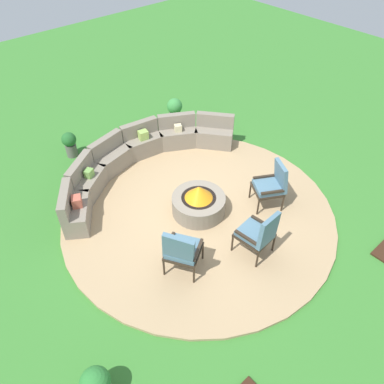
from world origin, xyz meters
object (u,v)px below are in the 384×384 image
at_px(curved_stone_bench, 138,157).
at_px(potted_plant_2, 175,108).
at_px(lounge_chair_front_right, 259,233).
at_px(fire_pit, 199,202).
at_px(potted_plant_1, 70,143).
at_px(lounge_chair_back_left, 272,184).
at_px(lounge_chair_front_left, 182,250).

bearing_deg(curved_stone_bench, potted_plant_2, 30.06).
bearing_deg(lounge_chair_front_right, curved_stone_bench, 86.70).
height_order(curved_stone_bench, potted_plant_2, curved_stone_bench).
distance_m(fire_pit, potted_plant_1, 3.63).
height_order(lounge_chair_back_left, potted_plant_1, lounge_chair_back_left).
height_order(curved_stone_bench, lounge_chair_back_left, lounge_chair_back_left).
relative_size(fire_pit, curved_stone_bench, 0.23).
bearing_deg(lounge_chair_back_left, fire_pit, 87.49).
bearing_deg(curved_stone_bench, potted_plant_1, 119.48).
bearing_deg(potted_plant_2, lounge_chair_back_left, -100.16).
height_order(fire_pit, lounge_chair_front_left, lounge_chair_front_left).
height_order(fire_pit, potted_plant_1, fire_pit).
height_order(lounge_chair_front_left, potted_plant_1, lounge_chair_front_left).
distance_m(curved_stone_bench, lounge_chair_back_left, 3.05).
distance_m(lounge_chair_front_right, potted_plant_2, 4.98).
bearing_deg(curved_stone_bench, lounge_chair_back_left, -63.90).
relative_size(lounge_chair_back_left, potted_plant_2, 1.62).
xyz_separation_m(potted_plant_1, potted_plant_2, (2.92, -0.37, -0.00)).
height_order(lounge_chair_front_left, potted_plant_2, lounge_chair_front_left).
xyz_separation_m(fire_pit, potted_plant_1, (-0.97, 3.49, 0.04)).
xyz_separation_m(fire_pit, lounge_chair_front_left, (-1.19, -0.89, 0.31)).
relative_size(lounge_chair_front_left, potted_plant_1, 1.72).
height_order(fire_pit, potted_plant_2, fire_pit).
xyz_separation_m(lounge_chair_front_left, potted_plant_2, (3.15, 4.02, -0.26)).
height_order(lounge_chair_front_right, lounge_chair_back_left, lounge_chair_front_right).
relative_size(fire_pit, lounge_chair_front_right, 1.05).
bearing_deg(potted_plant_1, fire_pit, -74.55).
bearing_deg(potted_plant_1, lounge_chair_back_left, -62.65).
bearing_deg(fire_pit, lounge_chair_front_left, -143.17).
relative_size(curved_stone_bench, lounge_chair_back_left, 4.66).
height_order(fire_pit, curved_stone_bench, curved_stone_bench).
relative_size(curved_stone_bench, lounge_chair_front_left, 4.31).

